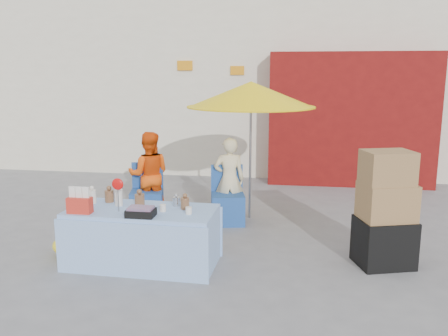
% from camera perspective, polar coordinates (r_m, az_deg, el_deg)
% --- Properties ---
extents(ground, '(80.00, 80.00, 0.00)m').
position_cam_1_polar(ground, '(5.92, -2.99, -10.63)').
color(ground, slate).
rests_on(ground, ground).
extents(backdrop, '(14.00, 8.00, 7.80)m').
position_cam_1_polar(backdrop, '(12.92, 6.17, 15.36)').
color(backdrop, silver).
rests_on(backdrop, ground).
extents(market_table, '(1.77, 0.87, 1.06)m').
position_cam_1_polar(market_table, '(5.67, -9.82, -8.07)').
color(market_table, '#93C0EC').
rests_on(market_table, ground).
extents(chair_left, '(0.57, 0.56, 0.85)m').
position_cam_1_polar(chair_left, '(7.37, -9.24, -4.16)').
color(chair_left, '#214C9A').
rests_on(chair_left, ground).
extents(chair_right, '(0.57, 0.56, 0.85)m').
position_cam_1_polar(chair_right, '(7.10, 0.45, -4.62)').
color(chair_right, '#214C9A').
rests_on(chair_right, ground).
extents(vendor_orange, '(0.74, 0.63, 1.34)m').
position_cam_1_polar(vendor_orange, '(7.40, -9.00, -0.80)').
color(vendor_orange, '#F5510C').
rests_on(vendor_orange, ground).
extents(vendor_beige, '(0.52, 0.40, 1.27)m').
position_cam_1_polar(vendor_beige, '(7.13, 0.63, -1.38)').
color(vendor_beige, beige).
rests_on(vendor_beige, ground).
extents(umbrella, '(1.90, 1.90, 2.09)m').
position_cam_1_polar(umbrella, '(7.07, 3.26, 8.77)').
color(umbrella, gray).
rests_on(umbrella, ground).
extents(box_stack, '(0.73, 0.66, 1.36)m').
position_cam_1_polar(box_stack, '(5.79, 18.86, -5.20)').
color(box_stack, black).
rests_on(box_stack, ground).
extents(tarp_bundle, '(0.74, 0.67, 0.27)m').
position_cam_1_polar(tarp_bundle, '(6.17, -17.26, -8.86)').
color(tarp_bundle, yellow).
rests_on(tarp_bundle, ground).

